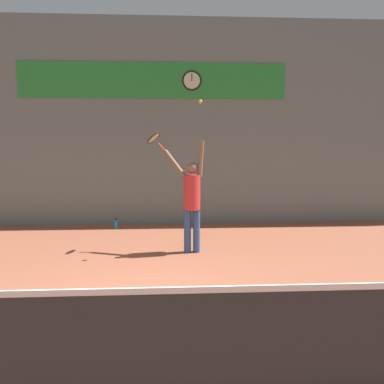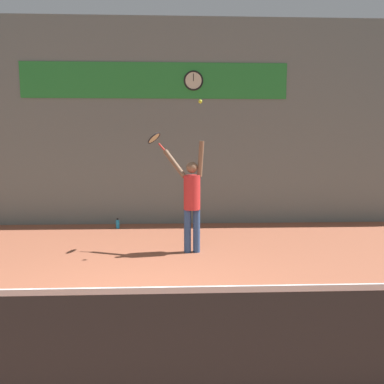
{
  "view_description": "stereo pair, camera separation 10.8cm",
  "coord_description": "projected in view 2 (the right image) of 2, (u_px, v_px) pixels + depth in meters",
  "views": [
    {
      "loc": [
        0.41,
        -3.91,
        2.03
      ],
      "look_at": [
        0.79,
        2.86,
        1.13
      ],
      "focal_mm": 35.0,
      "sensor_mm": 36.0,
      "label": 1
    },
    {
      "loc": [
        0.52,
        -3.91,
        2.03
      ],
      "look_at": [
        0.79,
        2.86,
        1.13
      ],
      "focal_mm": 35.0,
      "sensor_mm": 36.0,
      "label": 2
    }
  ],
  "objects": [
    {
      "name": "court_net",
      "position": [
        110.0,
        345.0,
        2.85
      ],
      "size": [
        8.47,
        0.07,
        1.06
      ],
      "color": "#333333",
      "rests_on": "ground_plane"
    },
    {
      "name": "back_wall",
      "position": [
        156.0,
        123.0,
        9.16
      ],
      "size": [
        18.0,
        0.1,
        5.0
      ],
      "color": "slate",
      "rests_on": "ground_plane"
    },
    {
      "name": "sponsor_banner",
      "position": [
        155.0,
        80.0,
        8.97
      ],
      "size": [
        6.39,
        0.02,
        0.85
      ],
      "color": "#288C38"
    },
    {
      "name": "tennis_ball",
      "position": [
        200.0,
        102.0,
        6.55
      ],
      "size": [
        0.07,
        0.07,
        0.07
      ],
      "color": "#CCDB2D"
    },
    {
      "name": "water_bottle",
      "position": [
        118.0,
        224.0,
        8.91
      ],
      "size": [
        0.08,
        0.08,
        0.24
      ],
      "color": "#198CCC",
      "rests_on": "ground_plane"
    },
    {
      "name": "scoreboard_clock",
      "position": [
        193.0,
        81.0,
        8.98
      ],
      "size": [
        0.47,
        0.04,
        0.47
      ],
      "color": "beige"
    },
    {
      "name": "tennis_racket",
      "position": [
        155.0,
        139.0,
        7.05
      ],
      "size": [
        0.39,
        0.37,
        0.36
      ],
      "color": "red"
    },
    {
      "name": "ground_plane",
      "position": [
        131.0,
        328.0,
        4.12
      ],
      "size": [
        18.0,
        18.0,
        0.0
      ],
      "primitive_type": "plane",
      "color": "#9E563D"
    },
    {
      "name": "tennis_player",
      "position": [
        192.0,
        197.0,
        6.86
      ],
      "size": [
        0.78,
        0.5,
        2.06
      ],
      "color": "#2D4C7F",
      "rests_on": "ground_plane"
    }
  ]
}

